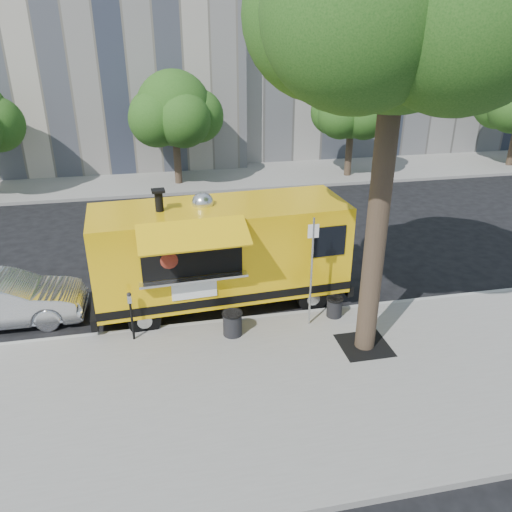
{
  "coord_description": "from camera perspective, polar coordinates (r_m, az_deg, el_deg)",
  "views": [
    {
      "loc": [
        -2.11,
        -12.39,
        7.29
      ],
      "look_at": [
        0.43,
        0.0,
        1.54
      ],
      "focal_mm": 35.0,
      "sensor_mm": 36.0,
      "label": 1
    }
  ],
  "objects": [
    {
      "name": "sidewalk",
      "position": [
        11.26,
        2.01,
        -15.41
      ],
      "size": [
        60.0,
        6.0,
        0.15
      ],
      "primitive_type": "cube",
      "color": "gray",
      "rests_on": "ground"
    },
    {
      "name": "sign_post",
      "position": [
        12.67,
        6.38,
        -1.16
      ],
      "size": [
        0.28,
        0.06,
        3.0
      ],
      "color": "silver",
      "rests_on": "sidewalk"
    },
    {
      "name": "sedan",
      "position": [
        15.02,
        -27.07,
        -4.5
      ],
      "size": [
        4.27,
        1.51,
        1.4
      ],
      "primitive_type": "imported",
      "rotation": [
        0.0,
        0.0,
        1.56
      ],
      "color": "silver",
      "rests_on": "ground"
    },
    {
      "name": "tree_well",
      "position": [
        12.85,
        12.26,
        -9.94
      ],
      "size": [
        1.2,
        1.2,
        0.02
      ],
      "primitive_type": "cube",
      "color": "black",
      "rests_on": "sidewalk"
    },
    {
      "name": "trash_bin_left",
      "position": [
        12.82,
        -2.71,
        -7.64
      ],
      "size": [
        0.53,
        0.53,
        0.63
      ],
      "color": "black",
      "rests_on": "sidewalk"
    },
    {
      "name": "far_tree_b",
      "position": [
        25.35,
        -9.35,
        16.3
      ],
      "size": [
        3.6,
        3.6,
        5.5
      ],
      "color": "#33261C",
      "rests_on": "far_sidewalk"
    },
    {
      "name": "trash_bin_right",
      "position": [
        13.77,
        8.96,
        -5.71
      ],
      "size": [
        0.45,
        0.45,
        0.55
      ],
      "color": "black",
      "rests_on": "sidewalk"
    },
    {
      "name": "ground",
      "position": [
        14.53,
        -1.68,
        -5.69
      ],
      "size": [
        120.0,
        120.0,
        0.0
      ],
      "primitive_type": "plane",
      "color": "black",
      "rests_on": "ground"
    },
    {
      "name": "curb",
      "position": [
        13.7,
        -1.0,
        -7.33
      ],
      "size": [
        60.0,
        0.14,
        0.16
      ],
      "primitive_type": "cube",
      "color": "#999993",
      "rests_on": "ground"
    },
    {
      "name": "far_tree_c",
      "position": [
        27.01,
        10.95,
        16.42
      ],
      "size": [
        3.24,
        3.24,
        5.21
      ],
      "color": "#33261C",
      "rests_on": "far_sidewalk"
    },
    {
      "name": "food_truck",
      "position": [
        13.84,
        -4.11,
        0.44
      ],
      "size": [
        7.31,
        3.65,
        3.56
      ],
      "rotation": [
        0.0,
        0.0,
        0.06
      ],
      "color": "yellow",
      "rests_on": "ground"
    },
    {
      "name": "parking_meter",
      "position": [
        12.75,
        -14.11,
        -6.05
      ],
      "size": [
        0.11,
        0.11,
        1.33
      ],
      "color": "black",
      "rests_on": "sidewalk"
    },
    {
      "name": "far_sidewalk",
      "position": [
        26.96,
        -6.76,
        8.75
      ],
      "size": [
        60.0,
        5.0,
        0.15
      ],
      "primitive_type": "cube",
      "color": "gray",
      "rests_on": "ground"
    }
  ]
}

